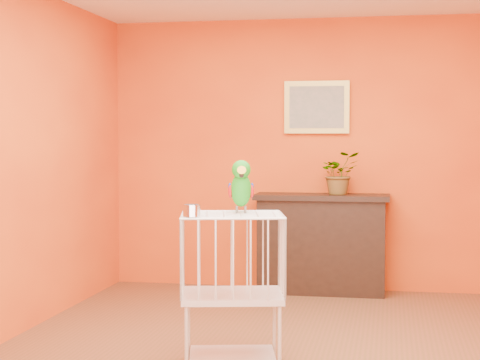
# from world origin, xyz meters

# --- Properties ---
(ground) EXTENTS (4.50, 4.50, 0.00)m
(ground) POSITION_xyz_m (0.00, 0.00, 0.00)
(ground) COLOR brown
(ground) RESTS_ON ground
(room_shell) EXTENTS (4.50, 4.50, 4.50)m
(room_shell) POSITION_xyz_m (0.00, 0.00, 1.58)
(room_shell) COLOR orange
(room_shell) RESTS_ON ground
(console_cabinet) EXTENTS (1.25, 0.45, 0.93)m
(console_cabinet) POSITION_xyz_m (0.07, 2.03, 0.47)
(console_cabinet) COLOR black
(console_cabinet) RESTS_ON ground
(potted_plant) EXTENTS (0.48, 0.50, 0.31)m
(potted_plant) POSITION_xyz_m (0.23, 2.08, 1.08)
(potted_plant) COLOR #26722D
(potted_plant) RESTS_ON console_cabinet
(framed_picture) EXTENTS (0.62, 0.04, 0.50)m
(framed_picture) POSITION_xyz_m (0.00, 2.22, 1.75)
(framed_picture) COLOR gold
(framed_picture) RESTS_ON room_shell
(birdcage) EXTENTS (0.72, 0.61, 0.98)m
(birdcage) POSITION_xyz_m (-0.28, -0.52, 0.51)
(birdcage) COLOR beige
(birdcage) RESTS_ON ground
(feed_cup) EXTENTS (0.10, 0.10, 0.07)m
(feed_cup) POSITION_xyz_m (-0.48, -0.77, 1.02)
(feed_cup) COLOR silver
(feed_cup) RESTS_ON birdcage
(parrot) EXTENTS (0.18, 0.31, 0.34)m
(parrot) POSITION_xyz_m (-0.24, -0.44, 1.15)
(parrot) COLOR #59544C
(parrot) RESTS_ON birdcage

